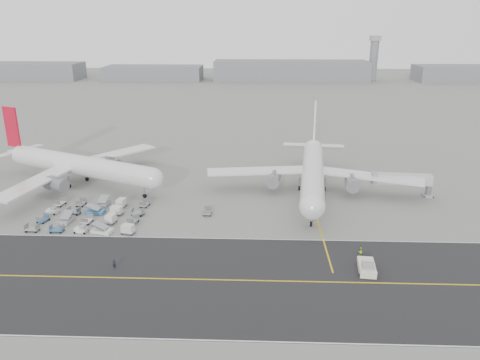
{
  "coord_description": "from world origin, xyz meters",
  "views": [
    {
      "loc": [
        16.59,
        -87.07,
        41.56
      ],
      "look_at": [
        12.78,
        12.0,
        7.65
      ],
      "focal_mm": 35.0,
      "sensor_mm": 36.0,
      "label": 1
    }
  ],
  "objects_px": {
    "pushback_tug": "(367,267)",
    "ground_crew_b": "(360,252)",
    "ground_crew_a": "(114,264)",
    "control_tower": "(374,57)",
    "jet_bridge": "(403,180)",
    "airliner_a": "(77,165)",
    "airliner_b": "(313,171)"
  },
  "relations": [
    {
      "from": "ground_crew_a",
      "to": "ground_crew_b",
      "type": "height_order",
      "value": "ground_crew_a"
    },
    {
      "from": "airliner_a",
      "to": "jet_bridge",
      "type": "relative_size",
      "value": 3.36
    },
    {
      "from": "control_tower",
      "to": "pushback_tug",
      "type": "xyz_separation_m",
      "value": [
        -64.11,
        -279.29,
        -15.37
      ]
    },
    {
      "from": "ground_crew_b",
      "to": "ground_crew_a",
      "type": "bearing_deg",
      "value": -12.12
    },
    {
      "from": "ground_crew_a",
      "to": "ground_crew_b",
      "type": "distance_m",
      "value": 44.77
    },
    {
      "from": "airliner_b",
      "to": "ground_crew_a",
      "type": "xyz_separation_m",
      "value": [
        -39.1,
        -41.18,
        -4.59
      ]
    },
    {
      "from": "pushback_tug",
      "to": "ground_crew_b",
      "type": "xyz_separation_m",
      "value": [
        0.06,
        5.78,
        -0.02
      ]
    },
    {
      "from": "airliner_a",
      "to": "pushback_tug",
      "type": "height_order",
      "value": "airliner_a"
    },
    {
      "from": "airliner_a",
      "to": "ground_crew_b",
      "type": "xyz_separation_m",
      "value": [
        66.91,
        -37.63,
        -4.6
      ]
    },
    {
      "from": "control_tower",
      "to": "ground_crew_b",
      "type": "xyz_separation_m",
      "value": [
        -64.05,
        -273.51,
        -15.39
      ]
    },
    {
      "from": "control_tower",
      "to": "pushback_tug",
      "type": "relative_size",
      "value": 4.08
    },
    {
      "from": "jet_bridge",
      "to": "ground_crew_a",
      "type": "relative_size",
      "value": 8.58
    },
    {
      "from": "ground_crew_b",
      "to": "airliner_b",
      "type": "bearing_deg",
      "value": -101.79
    },
    {
      "from": "airliner_b",
      "to": "pushback_tug",
      "type": "bearing_deg",
      "value": -76.22
    },
    {
      "from": "ground_crew_a",
      "to": "control_tower",
      "type": "bearing_deg",
      "value": 73.09
    },
    {
      "from": "airliner_a",
      "to": "ground_crew_b",
      "type": "height_order",
      "value": "airliner_a"
    },
    {
      "from": "ground_crew_a",
      "to": "jet_bridge",
      "type": "bearing_deg",
      "value": 36.73
    },
    {
      "from": "airliner_b",
      "to": "ground_crew_a",
      "type": "height_order",
      "value": "airliner_b"
    },
    {
      "from": "control_tower",
      "to": "airliner_b",
      "type": "height_order",
      "value": "control_tower"
    },
    {
      "from": "jet_bridge",
      "to": "control_tower",
      "type": "bearing_deg",
      "value": 83.64
    },
    {
      "from": "control_tower",
      "to": "ground_crew_a",
      "type": "height_order",
      "value": "control_tower"
    },
    {
      "from": "jet_bridge",
      "to": "ground_crew_b",
      "type": "relative_size",
      "value": 8.85
    },
    {
      "from": "airliner_a",
      "to": "ground_crew_b",
      "type": "bearing_deg",
      "value": -94.43
    },
    {
      "from": "pushback_tug",
      "to": "jet_bridge",
      "type": "xyz_separation_m",
      "value": [
        16.87,
        38.3,
        3.12
      ]
    },
    {
      "from": "ground_crew_a",
      "to": "ground_crew_b",
      "type": "xyz_separation_m",
      "value": [
        44.31,
        6.38,
        -0.03
      ]
    },
    {
      "from": "airliner_a",
      "to": "jet_bridge",
      "type": "height_order",
      "value": "airliner_a"
    },
    {
      "from": "airliner_a",
      "to": "jet_bridge",
      "type": "xyz_separation_m",
      "value": [
        83.71,
        -5.11,
        -1.46
      ]
    },
    {
      "from": "airliner_b",
      "to": "jet_bridge",
      "type": "bearing_deg",
      "value": 0.63
    },
    {
      "from": "jet_bridge",
      "to": "pushback_tug",
      "type": "bearing_deg",
      "value": -109.03
    },
    {
      "from": "pushback_tug",
      "to": "ground_crew_b",
      "type": "height_order",
      "value": "pushback_tug"
    },
    {
      "from": "jet_bridge",
      "to": "ground_crew_a",
      "type": "height_order",
      "value": "jet_bridge"
    },
    {
      "from": "control_tower",
      "to": "ground_crew_a",
      "type": "relative_size",
      "value": 17.47
    }
  ]
}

